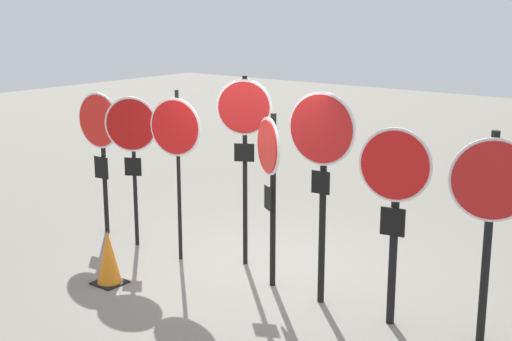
# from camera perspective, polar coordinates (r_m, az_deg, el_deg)

# --- Properties ---
(ground_plane) EXTENTS (40.00, 40.00, 0.00)m
(ground_plane) POSITION_cam_1_polar(r_m,az_deg,el_deg) (9.39, -0.17, -8.36)
(ground_plane) COLOR gray
(stop_sign_0) EXTENTS (0.83, 0.15, 2.17)m
(stop_sign_0) POSITION_cam_1_polar(r_m,az_deg,el_deg) (10.91, -12.38, 2.88)
(stop_sign_0) COLOR black
(stop_sign_0) RESTS_ON ground
(stop_sign_1) EXTENTS (0.70, 0.39, 2.19)m
(stop_sign_1) POSITION_cam_1_polar(r_m,az_deg,el_deg) (10.21, -9.90, 2.71)
(stop_sign_1) COLOR black
(stop_sign_1) RESTS_ON ground
(stop_sign_2) EXTENTS (0.77, 0.19, 2.35)m
(stop_sign_2) POSITION_cam_1_polar(r_m,az_deg,el_deg) (9.52, -6.44, 2.72)
(stop_sign_2) COLOR black
(stop_sign_2) RESTS_ON ground
(stop_sign_3) EXTENTS (0.65, 0.38, 2.55)m
(stop_sign_3) POSITION_cam_1_polar(r_m,az_deg,el_deg) (9.25, -0.94, 3.42)
(stop_sign_3) COLOR black
(stop_sign_3) RESTS_ON ground
(stop_sign_4) EXTENTS (0.60, 0.40, 2.18)m
(stop_sign_4) POSITION_cam_1_polar(r_m,az_deg,el_deg) (8.60, 1.10, 0.30)
(stop_sign_4) COLOR black
(stop_sign_4) RESTS_ON ground
(stop_sign_5) EXTENTS (0.83, 0.17, 2.51)m
(stop_sign_5) POSITION_cam_1_polar(r_m,az_deg,el_deg) (8.06, 5.28, 1.21)
(stop_sign_5) COLOR black
(stop_sign_5) RESTS_ON ground
(stop_sign_6) EXTENTS (0.79, 0.21, 2.21)m
(stop_sign_6) POSITION_cam_1_polar(r_m,az_deg,el_deg) (7.66, 11.02, -1.75)
(stop_sign_6) COLOR black
(stop_sign_6) RESTS_ON ground
(stop_sign_7) EXTENTS (0.80, 0.36, 2.24)m
(stop_sign_7) POSITION_cam_1_polar(r_m,az_deg,el_deg) (7.45, 18.28, -2.33)
(stop_sign_7) COLOR black
(stop_sign_7) RESTS_ON ground
(traffic_cone_0) EXTENTS (0.37, 0.37, 0.70)m
(traffic_cone_0) POSITION_cam_1_polar(r_m,az_deg,el_deg) (9.20, -11.72, -6.84)
(traffic_cone_0) COLOR black
(traffic_cone_0) RESTS_ON ground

